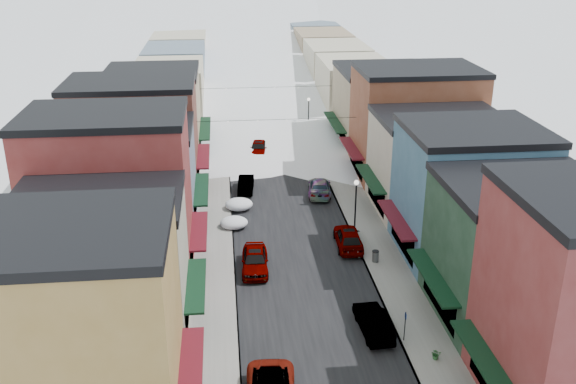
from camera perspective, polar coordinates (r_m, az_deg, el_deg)
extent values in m
cube|color=black|center=(86.78, -2.11, 6.01)|extent=(10.00, 160.00, 0.01)
cube|color=gray|center=(86.60, -6.49, 5.90)|extent=(3.20, 160.00, 0.15)
cube|color=gray|center=(87.43, 2.23, 6.18)|extent=(3.20, 160.00, 0.15)
cube|color=slate|center=(86.59, -5.46, 5.94)|extent=(0.10, 160.00, 0.15)
cube|color=slate|center=(87.23, 1.22, 6.15)|extent=(0.10, 160.00, 0.15)
cube|color=#A97F3E|center=(33.73, -18.61, -12.16)|extent=(10.00, 8.50, 11.00)
cube|color=black|center=(31.00, -19.87, -3.28)|extent=(10.20, 8.70, 0.50)
cube|color=#560E19|center=(34.23, -8.63, -15.28)|extent=(1.20, 7.22, 0.15)
cube|color=#BAB095|center=(41.37, -16.11, -6.77)|extent=(10.00, 8.00, 9.00)
cube|color=black|center=(39.39, -16.83, -0.69)|extent=(10.20, 8.20, 0.50)
cube|color=black|center=(41.33, -8.19, -8.17)|extent=(1.20, 6.80, 0.15)
cube|color=maroon|center=(47.97, -15.38, -0.64)|extent=(11.00, 8.00, 12.00)
cube|color=black|center=(46.02, -16.16, 6.56)|extent=(11.20, 8.20, 0.50)
cube|color=#560E19|center=(48.42, -7.92, -3.43)|extent=(1.20, 6.80, 0.15)
cube|color=slate|center=(56.35, -13.45, 1.03)|extent=(10.00, 9.00, 8.50)
cube|color=black|center=(54.95, -13.86, 5.42)|extent=(10.20, 9.20, 0.50)
cube|color=black|center=(56.23, -7.70, 0.26)|extent=(1.20, 7.65, 0.15)
cube|color=brown|center=(64.62, -13.49, 4.65)|extent=(12.00, 9.00, 10.50)
cube|color=black|center=(63.26, -13.93, 9.41)|extent=(12.20, 9.20, 0.50)
cube|color=#560E19|center=(64.68, -7.53, 3.18)|extent=(1.20, 7.65, 0.15)
cube|color=tan|center=(74.19, -11.80, 6.60)|extent=(10.00, 11.00, 9.50)
cube|color=black|center=(73.07, -12.10, 10.38)|extent=(10.20, 11.20, 0.50)
cube|color=black|center=(74.23, -7.39, 5.65)|extent=(1.20, 9.35, 0.15)
cube|color=black|center=(35.83, 17.20, -14.23)|extent=(1.20, 7.65, 0.15)
cube|color=#1A3824|center=(44.32, 19.75, -5.24)|extent=(10.00, 9.00, 9.00)
cube|color=black|center=(42.47, 20.55, 0.48)|extent=(10.20, 9.20, 0.50)
cube|color=black|center=(42.88, 12.69, -7.33)|extent=(1.20, 7.65, 0.15)
cube|color=#37617D|center=(51.59, 15.72, -0.27)|extent=(10.00, 9.00, 10.00)
cube|color=black|center=(49.92, 16.34, 5.32)|extent=(10.20, 9.20, 0.50)
cube|color=#560E19|center=(50.54, 9.59, -2.42)|extent=(1.20, 7.65, 0.15)
cube|color=#C2B39C|center=(59.89, 13.09, 2.31)|extent=(11.00, 9.00, 8.50)
cube|color=black|center=(58.58, 13.46, 6.46)|extent=(11.20, 9.20, 0.50)
cube|color=black|center=(58.59, 7.34, 1.18)|extent=(1.20, 7.65, 0.15)
cube|color=brown|center=(67.82, 11.21, 5.87)|extent=(12.00, 9.00, 11.00)
cube|color=black|center=(66.50, 11.58, 10.63)|extent=(12.20, 9.20, 0.50)
cube|color=#560E19|center=(66.88, 5.64, 3.90)|extent=(1.20, 7.65, 0.15)
cube|color=#927D5F|center=(77.10, 8.34, 7.21)|extent=(10.00, 11.00, 9.00)
cube|color=black|center=(76.06, 8.53, 10.68)|extent=(10.20, 11.20, 0.50)
cube|color=black|center=(76.28, 4.17, 6.22)|extent=(1.20, 9.35, 0.15)
cube|color=gray|center=(87.83, -10.49, 8.55)|extent=(9.00, 13.00, 8.00)
cube|color=gray|center=(89.37, 5.89, 9.02)|extent=(9.00, 13.00, 8.00)
cube|color=gray|center=(101.48, -9.96, 10.36)|extent=(9.00, 13.00, 8.00)
cube|color=gray|center=(102.82, 4.32, 10.77)|extent=(9.00, 13.00, 8.00)
cube|color=gray|center=(115.22, -9.55, 11.74)|extent=(9.00, 13.00, 8.00)
cube|color=gray|center=(116.39, 3.10, 12.10)|extent=(9.00, 13.00, 8.00)
cube|color=gray|center=(129.01, -9.22, 12.83)|extent=(9.00, 13.00, 8.00)
cube|color=gray|center=(130.06, 2.13, 13.16)|extent=(9.00, 13.00, 8.00)
cylinder|color=black|center=(65.91, -0.97, 6.46)|extent=(16.40, 0.04, 0.04)
cylinder|color=black|center=(80.42, -1.92, 9.29)|extent=(16.40, 0.04, 0.04)
imported|color=gray|center=(48.91, -2.96, -6.06)|extent=(2.22, 5.04, 1.69)
imported|color=black|center=(63.82, -3.77, 0.68)|extent=(1.84, 4.33, 1.39)
imported|color=#9FA1A7|center=(77.92, -4.24, 4.70)|extent=(2.24, 5.43, 1.57)
imported|color=black|center=(42.17, 7.60, -11.33)|extent=(1.87, 4.77, 1.54)
imported|color=#94989C|center=(52.52, 5.39, -4.04)|extent=(2.25, 5.13, 1.72)
imported|color=black|center=(62.85, 2.82, 0.44)|extent=(2.90, 5.63, 1.56)
imported|color=#9B9DA2|center=(74.40, -2.63, 3.93)|extent=(2.59, 5.06, 1.65)
imported|color=silver|center=(95.39, -1.16, 8.01)|extent=(3.61, 6.41, 1.69)
cylinder|color=black|center=(41.28, 10.35, -11.66)|extent=(0.06, 0.06, 2.05)
cube|color=navy|center=(40.88, 10.42, -10.79)|extent=(0.04, 0.28, 0.37)
cylinder|color=#515456|center=(50.39, 7.77, -5.70)|extent=(0.49, 0.49, 0.86)
cylinder|color=black|center=(50.19, 7.80, -5.24)|extent=(0.53, 0.53, 0.06)
cylinder|color=black|center=(54.67, 5.91, -3.73)|extent=(0.34, 0.34, 0.11)
cylinder|color=black|center=(53.75, 6.01, -1.59)|extent=(0.14, 0.14, 4.56)
sphere|color=white|center=(52.83, 6.11, 0.84)|extent=(0.41, 0.41, 0.41)
cylinder|color=black|center=(82.46, 1.82, 5.30)|extent=(0.32, 0.32, 0.11)
cylinder|color=black|center=(81.89, 1.83, 6.69)|extent=(0.13, 0.13, 4.24)
sphere|color=white|center=(81.33, 1.85, 8.24)|extent=(0.38, 0.38, 0.38)
imported|color=#285A2B|center=(40.44, 13.02, -13.88)|extent=(0.70, 0.65, 0.66)
ellipsoid|color=white|center=(55.92, -4.83, -2.73)|extent=(2.43, 2.05, 1.03)
ellipsoid|color=white|center=(57.12, -4.65, -2.46)|extent=(1.04, 0.93, 0.52)
ellipsoid|color=white|center=(59.55, -4.39, -1.10)|extent=(2.57, 2.18, 1.09)
ellipsoid|color=white|center=(60.76, -4.23, -0.89)|extent=(1.10, 0.99, 0.55)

